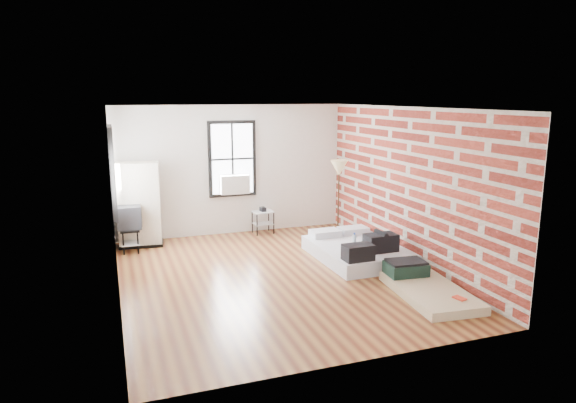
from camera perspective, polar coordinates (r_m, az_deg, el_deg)
name	(u,v)px	position (r m, az deg, el deg)	size (l,w,h in m)	color
ground	(275,276)	(8.74, -1.41, -8.33)	(6.00, 6.00, 0.00)	#562816
room_shell	(281,171)	(8.71, -0.77, 3.43)	(5.02, 6.02, 2.80)	silver
mattress_main	(358,250)	(9.66, 7.78, -5.36)	(1.49, 2.00, 0.63)	white
mattress_bare	(424,286)	(8.29, 14.89, -9.04)	(1.06, 1.80, 0.37)	#C0B38A
wardrobe	(139,205)	(10.69, -16.21, -0.35)	(0.91, 0.59, 1.70)	black
side_table	(263,216)	(11.29, -2.80, -1.63)	(0.47, 0.39, 0.59)	black
floor_lamp	(339,172)	(10.71, 5.69, 3.30)	(0.36, 0.36, 1.68)	black
tv_stand	(129,218)	(10.44, -17.22, -1.81)	(0.47, 0.65, 0.91)	black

